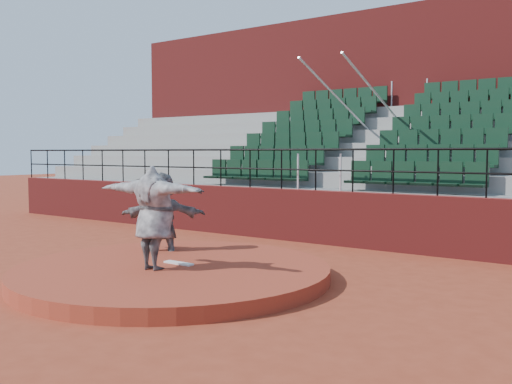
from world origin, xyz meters
The scene contains 9 objects.
ground centered at (0.00, 0.00, 0.00)m, with size 90.00×90.00×0.00m, color maroon.
pitchers_mound centered at (0.00, 0.00, 0.12)m, with size 5.50×5.50×0.25m, color #993622.
pitching_rubber centered at (0.00, 0.15, 0.27)m, with size 0.60×0.15×0.03m, color white.
boundary_wall centered at (0.00, 5.00, 0.65)m, with size 24.00×0.30×1.30m, color maroon.
wall_railing centered at (0.00, 5.00, 2.03)m, with size 24.04×0.05×1.03m.
seating_deck centered at (0.00, 8.65, 1.44)m, with size 24.00×5.97×4.63m.
press_box_facade centered at (0.00, 12.60, 3.55)m, with size 24.00×3.00×7.10m, color maroon.
pitcher centered at (-0.02, -0.42, 1.13)m, with size 2.16×0.59×1.76m, color black.
fielder centered at (-1.24, 0.98, 0.92)m, with size 1.71×0.54×1.84m, color black.
Camera 1 is at (6.97, -7.16, 2.23)m, focal length 40.00 mm.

